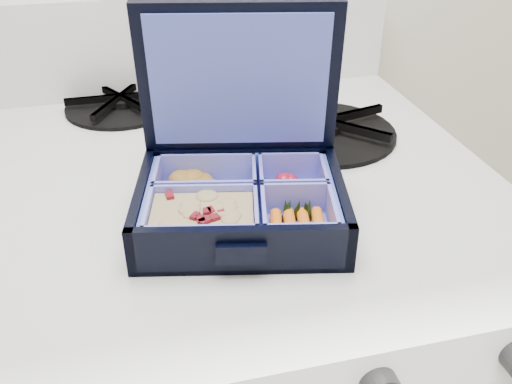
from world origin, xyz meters
name	(u,v)px	position (x,y,z in m)	size (l,w,h in m)	color
bento_box	(241,204)	(0.50, 1.55, 0.96)	(0.20, 0.16, 0.05)	black
burner_grate	(323,125)	(0.65, 1.73, 0.95)	(0.19, 0.19, 0.03)	black
burner_grate_rear	(121,102)	(0.39, 1.88, 0.95)	(0.16, 0.16, 0.02)	black
fork	(305,157)	(0.60, 1.67, 0.94)	(0.02, 0.16, 0.01)	#B7B7B7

